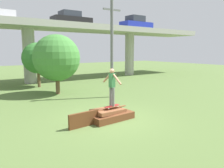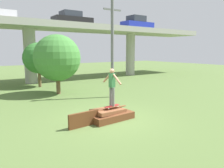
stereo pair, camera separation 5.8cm
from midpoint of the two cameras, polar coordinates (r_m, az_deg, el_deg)
ground_plane at (r=10.07m, az=-0.36°, el=-9.17°), size 80.00×80.00×0.00m
scrap_pile at (r=10.01m, az=-0.47°, el=-8.01°), size 2.07×1.27×0.54m
scrap_plank_loose at (r=9.12m, az=-7.22°, el=-9.15°), size 1.38×0.21×0.61m
skateboard at (r=9.91m, az=0.17°, el=-5.79°), size 0.82×0.31×0.09m
skater at (r=9.71m, az=0.17°, el=-0.09°), size 0.24×1.18×1.69m
highway_overpass at (r=22.02m, az=-20.89°, el=13.33°), size 44.00×4.70×5.72m
car_on_overpass_left at (r=28.20m, az=6.63°, el=15.38°), size 4.11×1.76×1.54m
car_on_overpass_far_right at (r=23.58m, az=-10.32°, el=16.34°), size 4.00×1.75×1.27m
utility_pole at (r=14.34m, az=0.21°, el=9.44°), size 1.30×0.20×6.27m
tree_behind_left at (r=15.91m, az=-14.00°, el=6.63°), size 3.27×3.27×4.21m
tree_behind_right at (r=19.40m, az=-18.54°, el=6.43°), size 2.60×2.60×3.75m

